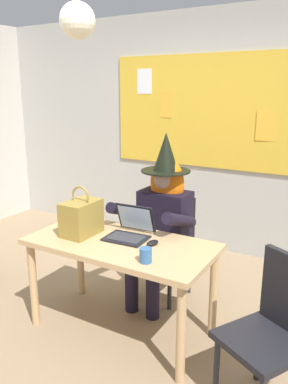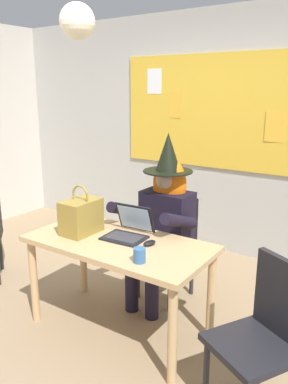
# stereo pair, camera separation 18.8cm
# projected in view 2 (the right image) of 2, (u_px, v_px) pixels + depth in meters

# --- Properties ---
(ground_plane) EXTENTS (24.00, 24.00, 0.00)m
(ground_plane) POSITION_uv_depth(u_px,v_px,m) (115.00, 329.00, 2.98)
(ground_plane) COLOR #937A5B
(wall_back_bulletin) EXTENTS (5.92, 2.07, 2.60)m
(wall_back_bulletin) POSITION_uv_depth(u_px,v_px,m) (224.00, 134.00, 4.17)
(wall_back_bulletin) COLOR #B2B2AD
(wall_back_bulletin) RESTS_ON ground
(desk_main) EXTENTS (1.37, 0.69, 0.72)m
(desk_main) POSITION_uv_depth(u_px,v_px,m) (119.00, 253.00, 2.84)
(desk_main) COLOR tan
(desk_main) RESTS_ON ground
(chair_at_desk) EXTENTS (0.45, 0.45, 0.89)m
(chair_at_desk) POSITION_uv_depth(u_px,v_px,m) (171.00, 241.00, 3.42)
(chair_at_desk) COLOR black
(chair_at_desk) RESTS_ON ground
(person_costumed) EXTENTS (0.59, 0.67, 1.45)m
(person_costumed) POSITION_uv_depth(u_px,v_px,m) (163.00, 213.00, 3.25)
(person_costumed) COLOR black
(person_costumed) RESTS_ON ground
(laptop) EXTENTS (0.33, 0.33, 0.23)m
(laptop) POSITION_uv_depth(u_px,v_px,m) (129.00, 230.00, 2.89)
(laptop) COLOR black
(laptop) RESTS_ON desk_main
(computer_mouse) EXTENTS (0.08, 0.11, 0.03)m
(computer_mouse) POSITION_uv_depth(u_px,v_px,m) (150.00, 243.00, 2.73)
(computer_mouse) COLOR black
(computer_mouse) RESTS_ON desk_main
(handbag) EXTENTS (0.20, 0.30, 0.38)m
(handbag) POSITION_uv_depth(u_px,v_px,m) (81.00, 216.00, 2.94)
(handbag) COLOR olive
(handbag) RESTS_ON desk_main
(coffee_mug) EXTENTS (0.08, 0.08, 0.09)m
(coffee_mug) POSITION_uv_depth(u_px,v_px,m) (139.00, 255.00, 2.46)
(coffee_mug) COLOR #336099
(coffee_mug) RESTS_ON desk_main
(chair_extra_corner) EXTENTS (0.57, 0.57, 0.91)m
(chair_extra_corner) POSITION_uv_depth(u_px,v_px,m) (265.00, 331.00, 2.12)
(chair_extra_corner) COLOR black
(chair_extra_corner) RESTS_ON ground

